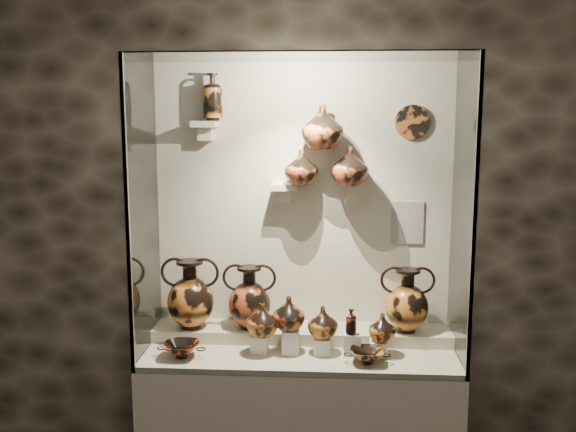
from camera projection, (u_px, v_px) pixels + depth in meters
The scene contains 36 objects.
wall_back at pixel (303, 203), 3.70m from camera, with size 5.00×0.02×3.20m, color black.
plinth at pixel (300, 423), 3.57m from camera, with size 1.70×0.60×0.80m, color beige.
front_tier at pixel (300, 353), 3.51m from camera, with size 1.68×0.58×0.03m, color #BCAE92.
rear_tier at pixel (302, 335), 3.68m from camera, with size 1.70×0.25×0.10m, color #BCAE92.
back_panel at pixel (303, 203), 3.69m from camera, with size 1.70×0.03×1.60m, color beige.
glass_front at pixel (298, 220), 3.09m from camera, with size 1.70×0.01×1.60m, color white.
glass_left at pixel (143, 210), 3.43m from camera, with size 0.01×0.60×1.60m, color white.
glass_right at pixel (463, 213), 3.33m from camera, with size 0.01×0.60×1.60m, color white.
glass_top at pixel (301, 56), 3.25m from camera, with size 1.70×0.60×0.01m, color white.
frame_post_left at pixel (128, 218), 3.15m from camera, with size 0.02×0.02×1.60m, color gray.
frame_post_right at pixel (475, 222), 3.04m from camera, with size 0.02×0.02×1.60m, color gray.
pedestal_a at pixel (259, 344), 3.46m from camera, with size 0.09×0.09×0.10m, color silver.
pedestal_b at pixel (291, 342), 3.45m from camera, with size 0.09×0.09×0.13m, color silver.
pedestal_c at pixel (322, 346), 3.44m from camera, with size 0.09×0.09×0.09m, color silver.
pedestal_d at pixel (352, 344), 3.43m from camera, with size 0.09×0.09×0.12m, color silver.
pedestal_e at pixel (378, 348), 3.42m from camera, with size 0.09×0.09×0.08m, color silver.
bracket_ul at pixel (204, 124), 3.58m from camera, with size 0.14×0.12×0.04m, color beige.
bracket_ca at pixel (285, 187), 3.61m from camera, with size 0.14×0.12×0.04m, color beige.
bracket_cb at pixel (321, 151), 3.56m from camera, with size 0.10×0.12×0.04m, color beige.
bracket_cc at pixel (352, 187), 3.59m from camera, with size 0.14×0.12×0.04m, color beige.
amphora_left at pixel (190, 294), 3.63m from camera, with size 0.32×0.32×0.40m, color #C86D26, non-canonical shape.
amphora_mid at pixel (249, 297), 3.63m from camera, with size 0.29×0.29×0.36m, color #B1451F, non-canonical shape.
amphora_right at pixel (407, 300), 3.57m from camera, with size 0.29×0.29×0.36m, color #C86D26, non-canonical shape.
jug_a at pixel (262, 319), 3.42m from camera, with size 0.18×0.18×0.18m, color #C86D26.
jug_b at pixel (289, 313), 3.44m from camera, with size 0.17×0.17×0.18m, color #B1451F.
jug_c at pixel (323, 322), 3.43m from camera, with size 0.16×0.16×0.17m, color #C86D26.
jug_e at pixel (382, 327), 3.41m from camera, with size 0.14×0.14×0.15m, color #C86D26.
lekythos_small at pixel (351, 320), 3.39m from camera, with size 0.07×0.07×0.16m, color #B1451F, non-canonical shape.
kylix_left at pixel (181, 348), 3.39m from camera, with size 0.25×0.21×0.10m, color #B1451F, non-canonical shape.
kylix_right at pixel (367, 355), 3.32m from camera, with size 0.23×0.19×0.09m, color #C86D26, non-canonical shape.
lekythos_tall at pixel (213, 94), 3.54m from camera, with size 0.12×0.12×0.30m, color #C86D26, non-canonical shape.
ovoid_vase_a at pixel (301, 167), 3.54m from camera, with size 0.19×0.19×0.19m, color #B1451F.
ovoid_vase_b at pixel (323, 127), 3.48m from camera, with size 0.23×0.23×0.24m, color #B1451F.
ovoid_vase_c at pixel (350, 166), 3.52m from camera, with size 0.20×0.20×0.21m, color #B1451F.
wall_plate at pixel (412, 122), 3.55m from camera, with size 0.19×0.19×0.02m, color #A55420.
info_placard at pixel (407, 223), 3.65m from camera, with size 0.18×0.01×0.24m, color beige.
Camera 1 is at (0.14, -1.16, 2.12)m, focal length 40.00 mm.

